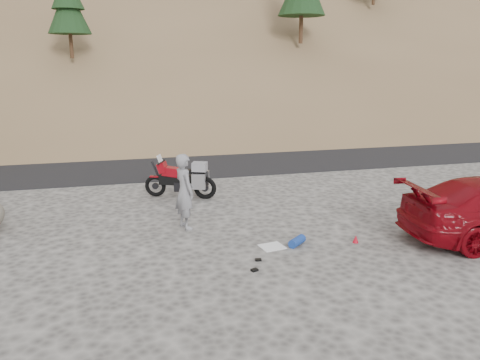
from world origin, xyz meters
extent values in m
plane|color=#474542|center=(0.00, 0.00, 0.00)|extent=(140.00, 140.00, 0.00)
cube|color=black|center=(0.00, 9.00, 0.00)|extent=(120.00, 7.00, 0.05)
cube|color=brown|center=(2.00, 30.00, 8.00)|extent=(110.00, 51.90, 46.72)
cube|color=brown|center=(2.00, 30.00, 8.30)|extent=(110.00, 43.28, 36.46)
cylinder|color=#372414|center=(-4.00, 14.00, 4.90)|extent=(0.17, 0.17, 1.40)
cone|color=black|center=(-4.00, 14.00, 6.44)|extent=(2.00, 2.00, 2.25)
cylinder|color=#372414|center=(8.00, 15.00, 5.94)|extent=(0.22, 0.22, 1.82)
torus|color=black|center=(-1.02, 3.70, 0.33)|extent=(0.66, 0.37, 0.66)
cylinder|color=black|center=(-1.02, 3.70, 0.33)|extent=(0.21, 0.13, 0.20)
torus|color=black|center=(0.41, 3.10, 0.33)|extent=(0.70, 0.40, 0.70)
cylinder|color=black|center=(0.41, 3.10, 0.33)|extent=(0.23, 0.16, 0.22)
cylinder|color=black|center=(-0.95, 3.67, 0.70)|extent=(0.37, 0.20, 0.81)
cylinder|color=black|center=(-0.82, 3.62, 1.08)|extent=(0.28, 0.59, 0.04)
cube|color=black|center=(-0.33, 3.41, 0.55)|extent=(1.20, 0.69, 0.30)
cube|color=black|center=(-0.24, 3.37, 0.35)|extent=(0.53, 0.45, 0.28)
cube|color=maroon|center=(-0.54, 3.50, 0.80)|extent=(0.60, 0.48, 0.31)
cube|color=maroon|center=(-0.79, 3.61, 0.92)|extent=(0.41, 0.43, 0.35)
cube|color=silver|center=(-0.86, 3.63, 1.18)|extent=(0.22, 0.32, 0.25)
cube|color=black|center=(-0.10, 3.31, 0.82)|extent=(0.59, 0.42, 0.12)
cube|color=black|center=(0.25, 3.17, 0.78)|extent=(0.39, 0.30, 0.10)
cube|color=silver|center=(0.19, 2.91, 0.58)|extent=(0.42, 0.27, 0.45)
cube|color=silver|center=(0.39, 3.39, 0.58)|extent=(0.42, 0.27, 0.45)
cube|color=gray|center=(0.27, 3.16, 0.98)|extent=(0.52, 0.48, 0.26)
cube|color=maroon|center=(-1.02, 3.70, 0.63)|extent=(0.32, 0.23, 0.04)
cylinder|color=black|center=(-0.26, 3.19, 0.18)|extent=(0.10, 0.20, 0.36)
cylinder|color=silver|center=(0.17, 3.05, 0.40)|extent=(0.46, 0.26, 0.13)
imported|color=gray|center=(-0.52, 0.68, 0.00)|extent=(0.64, 0.79, 1.87)
cube|color=white|center=(1.17, -1.07, 0.01)|extent=(0.59, 0.54, 0.02)
cylinder|color=navy|center=(1.75, -1.11, 0.10)|extent=(0.50, 0.47, 0.20)
cone|color=#B70C1D|center=(3.11, -1.28, 0.09)|extent=(0.17, 0.17, 0.17)
cube|color=black|center=(0.66, -1.70, 0.02)|extent=(0.14, 0.11, 0.04)
cube|color=black|center=(0.45, -2.16, 0.02)|extent=(0.16, 0.14, 0.04)
camera|label=1|loc=(-1.93, -10.33, 3.99)|focal=35.00mm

